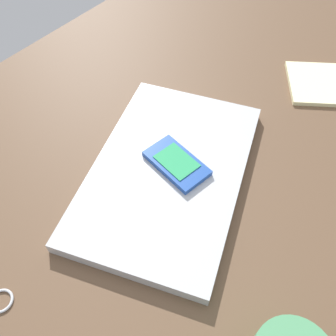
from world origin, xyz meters
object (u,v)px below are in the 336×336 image
cell_phone_on_laptop (177,163)px  key_ring (1,301)px  laptop_closed (168,172)px  notepad (332,84)px

cell_phone_on_laptop → key_ring: size_ratio=3.50×
laptop_closed → cell_phone_on_laptop: size_ratio=3.22×
laptop_closed → cell_phone_on_laptop: 2.04cm
notepad → key_ring: size_ratio=5.30×
notepad → cell_phone_on_laptop: bearing=-51.2°
cell_phone_on_laptop → key_ring: (28.88, -5.14, -2.29)cm
key_ring → notepad: bearing=165.8°
cell_phone_on_laptop → notepad: cell_phone_on_laptop is taller
cell_phone_on_laptop → key_ring: 29.42cm
laptop_closed → notepad: bearing=143.2°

